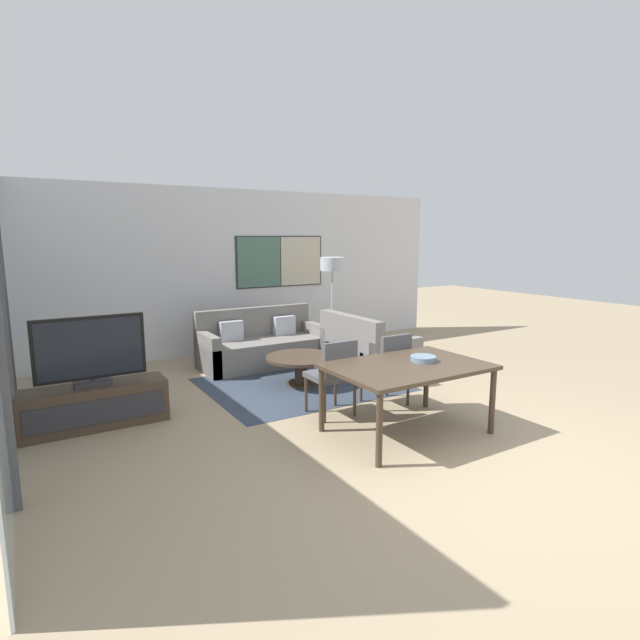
% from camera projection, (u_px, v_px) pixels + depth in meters
% --- Properties ---
extents(ground_plane, '(24.00, 24.00, 0.00)m').
position_uv_depth(ground_plane, '(489.00, 467.00, 4.38)').
color(ground_plane, '#9E896B').
extents(wall_back, '(8.15, 0.09, 2.80)m').
position_uv_depth(wall_back, '(244.00, 271.00, 8.75)').
color(wall_back, silver).
rests_on(wall_back, ground_plane).
extents(area_rug, '(2.49, 2.11, 0.01)m').
position_uv_depth(area_rug, '(301.00, 384.00, 6.82)').
color(area_rug, '#333D4C').
rests_on(area_rug, ground_plane).
extents(tv_console, '(1.45, 0.44, 0.46)m').
position_uv_depth(tv_console, '(95.00, 406.00, 5.27)').
color(tv_console, '#423326').
rests_on(tv_console, ground_plane).
extents(television, '(1.09, 0.20, 0.73)m').
position_uv_depth(television, '(91.00, 351.00, 5.17)').
color(television, '#2D2D33').
rests_on(television, tv_console).
extents(sofa_main, '(1.94, 0.85, 0.88)m').
position_uv_depth(sofa_main, '(261.00, 347.00, 7.86)').
color(sofa_main, slate).
rests_on(sofa_main, ground_plane).
extents(sofa_side, '(0.85, 1.40, 0.88)m').
position_uv_depth(sofa_side, '(365.00, 354.00, 7.37)').
color(sofa_side, slate).
rests_on(sofa_side, ground_plane).
extents(coffee_table, '(0.95, 0.95, 0.40)m').
position_uv_depth(coffee_table, '(301.00, 363.00, 6.77)').
color(coffee_table, '#423326').
rests_on(coffee_table, ground_plane).
extents(dining_table, '(1.57, 1.08, 0.72)m').
position_uv_depth(dining_table, '(407.00, 371.00, 5.05)').
color(dining_table, '#423326').
rests_on(dining_table, ground_plane).
extents(dining_chair_left, '(0.46, 0.46, 0.88)m').
position_uv_depth(dining_chair_left, '(334.00, 372.00, 5.54)').
color(dining_chair_left, '#4C4C51').
rests_on(dining_chair_left, ground_plane).
extents(dining_chair_centre, '(0.46, 0.46, 0.88)m').
position_uv_depth(dining_chair_centre, '(389.00, 364.00, 5.90)').
color(dining_chair_centre, '#4C4C51').
rests_on(dining_chair_centre, ground_plane).
extents(fruit_bowl, '(0.27, 0.27, 0.06)m').
position_uv_depth(fruit_bowl, '(423.00, 358.00, 5.17)').
color(fruit_bowl, slate).
rests_on(fruit_bowl, dining_table).
extents(floor_lamp, '(0.40, 0.40, 1.66)m').
position_uv_depth(floor_lamp, '(332.00, 270.00, 8.20)').
color(floor_lamp, '#2D2D33').
rests_on(floor_lamp, ground_plane).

